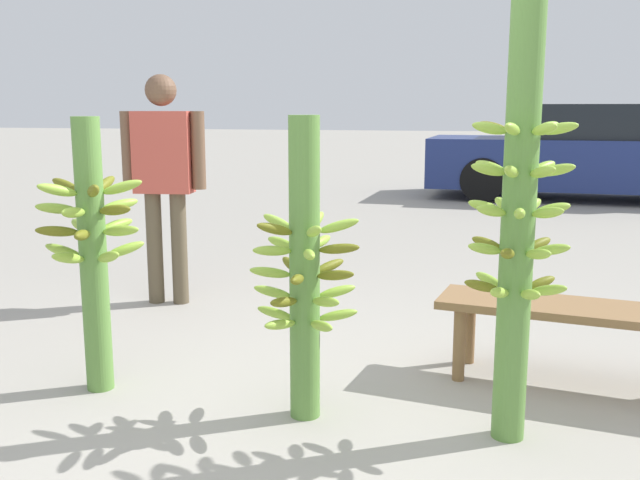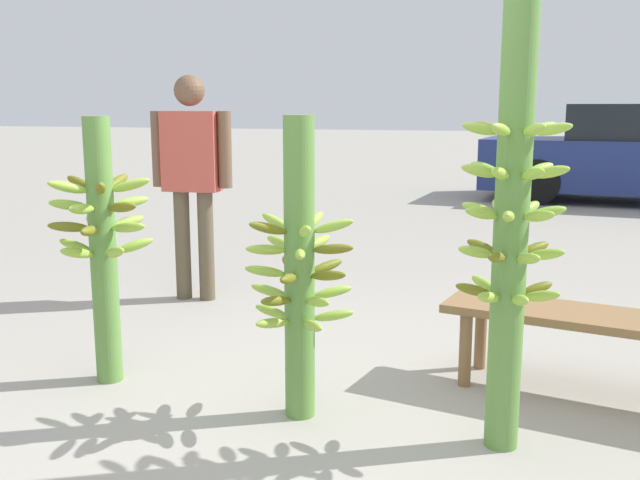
{
  "view_description": "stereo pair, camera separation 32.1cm",
  "coord_description": "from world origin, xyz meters",
  "px_view_note": "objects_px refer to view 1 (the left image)",
  "views": [
    {
      "loc": [
        0.78,
        -2.67,
        1.33
      ],
      "look_at": [
        0.04,
        0.4,
        0.74
      ],
      "focal_mm": 40.0,
      "sensor_mm": 36.0,
      "label": 1
    },
    {
      "loc": [
        1.09,
        -2.58,
        1.33
      ],
      "look_at": [
        0.04,
        0.4,
        0.74
      ],
      "focal_mm": 40.0,
      "sensor_mm": 36.0,
      "label": 2
    }
  ],
  "objects_px": {
    "banana_stalk_left": "(93,246)",
    "parked_car": "(583,153)",
    "banana_stalk_right": "(518,225)",
    "vendor_person": "(164,169)",
    "market_bench": "(581,318)",
    "banana_stalk_center": "(305,271)"
  },
  "relations": [
    {
      "from": "banana_stalk_right",
      "to": "market_bench",
      "type": "xyz_separation_m",
      "value": [
        0.33,
        0.63,
        -0.54
      ]
    },
    {
      "from": "banana_stalk_right",
      "to": "banana_stalk_left",
      "type": "bearing_deg",
      "value": 177.88
    },
    {
      "from": "banana_stalk_center",
      "to": "market_bench",
      "type": "bearing_deg",
      "value": 27.7
    },
    {
      "from": "banana_stalk_right",
      "to": "banana_stalk_center",
      "type": "bearing_deg",
      "value": 179.75
    },
    {
      "from": "vendor_person",
      "to": "banana_stalk_center",
      "type": "bearing_deg",
      "value": -56.16
    },
    {
      "from": "market_bench",
      "to": "vendor_person",
      "type": "bearing_deg",
      "value": 168.76
    },
    {
      "from": "banana_stalk_right",
      "to": "market_bench",
      "type": "height_order",
      "value": "banana_stalk_right"
    },
    {
      "from": "market_bench",
      "to": "parked_car",
      "type": "xyz_separation_m",
      "value": [
        0.84,
        7.64,
        0.33
      ]
    },
    {
      "from": "banana_stalk_left",
      "to": "market_bench",
      "type": "bearing_deg",
      "value": 14.11
    },
    {
      "from": "banana_stalk_left",
      "to": "parked_car",
      "type": "xyz_separation_m",
      "value": [
        3.08,
        8.2,
        -0.03
      ]
    },
    {
      "from": "banana_stalk_right",
      "to": "vendor_person",
      "type": "xyz_separation_m",
      "value": [
        -2.25,
        1.57,
        0.05
      ]
    },
    {
      "from": "vendor_person",
      "to": "banana_stalk_left",
      "type": "bearing_deg",
      "value": -84.49
    },
    {
      "from": "banana_stalk_left",
      "to": "banana_stalk_center",
      "type": "relative_size",
      "value": 0.99
    },
    {
      "from": "parked_car",
      "to": "market_bench",
      "type": "bearing_deg",
      "value": 176.07
    },
    {
      "from": "parked_car",
      "to": "vendor_person",
      "type": "bearing_deg",
      "value": 155.26
    },
    {
      "from": "banana_stalk_left",
      "to": "parked_car",
      "type": "relative_size",
      "value": 0.29
    },
    {
      "from": "vendor_person",
      "to": "market_bench",
      "type": "distance_m",
      "value": 2.81
    },
    {
      "from": "banana_stalk_right",
      "to": "vendor_person",
      "type": "relative_size",
      "value": 1.12
    },
    {
      "from": "banana_stalk_right",
      "to": "vendor_person",
      "type": "height_order",
      "value": "banana_stalk_right"
    },
    {
      "from": "banana_stalk_right",
      "to": "vendor_person",
      "type": "distance_m",
      "value": 2.75
    },
    {
      "from": "banana_stalk_center",
      "to": "vendor_person",
      "type": "xyz_separation_m",
      "value": [
        -1.39,
        1.57,
        0.28
      ]
    },
    {
      "from": "banana_stalk_center",
      "to": "market_bench",
      "type": "relative_size",
      "value": 0.94
    }
  ]
}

